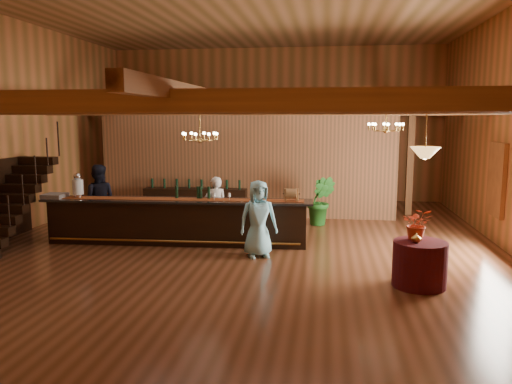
# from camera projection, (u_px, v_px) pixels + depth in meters

# --- Properties ---
(floor) EXTENTS (14.00, 14.00, 0.00)m
(floor) POSITION_uv_depth(u_px,v_px,m) (243.00, 245.00, 11.87)
(floor) COLOR brown
(floor) RESTS_ON ground
(ceiling) EXTENTS (14.00, 14.00, 0.00)m
(ceiling) POSITION_uv_depth(u_px,v_px,m) (242.00, 4.00, 11.06)
(ceiling) COLOR #A57249
(ceiling) RESTS_ON wall_back
(wall_back) EXTENTS (12.00, 0.10, 5.50)m
(wall_back) POSITION_uv_depth(u_px,v_px,m) (274.00, 124.00, 18.32)
(wall_back) COLOR #AF6135
(wall_back) RESTS_ON floor
(wall_front) EXTENTS (12.00, 0.10, 5.50)m
(wall_front) POSITION_uv_depth(u_px,v_px,m) (115.00, 145.00, 4.61)
(wall_front) COLOR #AF6135
(wall_front) RESTS_ON floor
(wall_left) EXTENTS (0.10, 14.00, 5.50)m
(wall_left) POSITION_uv_depth(u_px,v_px,m) (3.00, 128.00, 12.30)
(wall_left) COLOR #AF6135
(wall_left) RESTS_ON floor
(beam_grid) EXTENTS (11.90, 13.90, 0.39)m
(beam_grid) POSITION_uv_depth(u_px,v_px,m) (246.00, 107.00, 11.89)
(beam_grid) COLOR #A05F2F
(beam_grid) RESTS_ON wall_left
(support_posts) EXTENTS (9.20, 10.20, 3.20)m
(support_posts) POSITION_uv_depth(u_px,v_px,m) (239.00, 181.00, 11.15)
(support_posts) COLOR #A05F2F
(support_posts) RESTS_ON floor
(partition_wall) EXTENTS (9.00, 0.18, 3.10)m
(partition_wall) POSITION_uv_depth(u_px,v_px,m) (245.00, 166.00, 15.14)
(partition_wall) COLOR brown
(partition_wall) RESTS_ON floor
(window_right_back) EXTENTS (0.12, 1.05, 1.75)m
(window_right_back) POSITION_uv_depth(u_px,v_px,m) (497.00, 179.00, 11.79)
(window_right_back) COLOR white
(window_right_back) RESTS_ON wall_right
(staircase) EXTENTS (1.00, 2.80, 2.00)m
(staircase) POSITION_uv_depth(u_px,v_px,m) (10.00, 203.00, 11.76)
(staircase) COLOR black
(staircase) RESTS_ON floor
(backroom_boxes) EXTENTS (4.10, 0.60, 1.10)m
(backroom_boxes) POSITION_uv_depth(u_px,v_px,m) (261.00, 190.00, 17.22)
(backroom_boxes) COLOR black
(backroom_boxes) RESTS_ON floor
(tasting_bar) EXTENTS (6.48, 1.13, 1.09)m
(tasting_bar) POSITION_uv_depth(u_px,v_px,m) (177.00, 221.00, 11.93)
(tasting_bar) COLOR black
(tasting_bar) RESTS_ON floor
(beverage_dispenser) EXTENTS (0.26, 0.26, 0.60)m
(beverage_dispenser) POSITION_uv_depth(u_px,v_px,m) (78.00, 186.00, 12.08)
(beverage_dispenser) COLOR silver
(beverage_dispenser) RESTS_ON tasting_bar
(glass_rack_tray) EXTENTS (0.50, 0.50, 0.10)m
(glass_rack_tray) POSITION_uv_depth(u_px,v_px,m) (55.00, 196.00, 12.07)
(glass_rack_tray) COLOR gray
(glass_rack_tray) RESTS_ON tasting_bar
(raffle_drum) EXTENTS (0.34, 0.24, 0.30)m
(raffle_drum) POSITION_uv_depth(u_px,v_px,m) (291.00, 194.00, 11.53)
(raffle_drum) COLOR brown
(raffle_drum) RESTS_ON tasting_bar
(bar_bottle_0) EXTENTS (0.07, 0.07, 0.30)m
(bar_bottle_0) POSITION_uv_depth(u_px,v_px,m) (177.00, 192.00, 11.95)
(bar_bottle_0) COLOR black
(bar_bottle_0) RESTS_ON tasting_bar
(bar_bottle_1) EXTENTS (0.07, 0.07, 0.30)m
(bar_bottle_1) POSITION_uv_depth(u_px,v_px,m) (198.00, 193.00, 11.90)
(bar_bottle_1) COLOR black
(bar_bottle_1) RESTS_ON tasting_bar
(bar_bottle_2) EXTENTS (0.07, 0.07, 0.30)m
(bar_bottle_2) POSITION_uv_depth(u_px,v_px,m) (201.00, 193.00, 11.90)
(bar_bottle_2) COLOR black
(bar_bottle_2) RESTS_ON tasting_bar
(bar_bottle_3) EXTENTS (0.07, 0.07, 0.30)m
(bar_bottle_3) POSITION_uv_depth(u_px,v_px,m) (209.00, 193.00, 11.88)
(bar_bottle_3) COLOR black
(bar_bottle_3) RESTS_ON tasting_bar
(backbar_shelf) EXTENTS (3.13, 0.61, 0.88)m
(backbar_shelf) POSITION_uv_depth(u_px,v_px,m) (196.00, 203.00, 15.15)
(backbar_shelf) COLOR black
(backbar_shelf) RESTS_ON floor
(round_table) EXTENTS (0.95, 0.95, 0.82)m
(round_table) POSITION_uv_depth(u_px,v_px,m) (420.00, 264.00, 8.90)
(round_table) COLOR #390D1A
(round_table) RESTS_ON floor
(chandelier_left) EXTENTS (0.80, 0.80, 0.77)m
(chandelier_left) POSITION_uv_depth(u_px,v_px,m) (200.00, 136.00, 11.14)
(chandelier_left) COLOR #A27432
(chandelier_left) RESTS_ON beam_grid
(chandelier_right) EXTENTS (0.80, 0.80, 0.56)m
(chandelier_right) POSITION_uv_depth(u_px,v_px,m) (386.00, 127.00, 11.45)
(chandelier_right) COLOR #A27432
(chandelier_right) RESTS_ON beam_grid
(pendant_lamp) EXTENTS (0.52, 0.52, 0.90)m
(pendant_lamp) POSITION_uv_depth(u_px,v_px,m) (425.00, 153.00, 8.61)
(pendant_lamp) COLOR #A27432
(pendant_lamp) RESTS_ON beam_grid
(bartender) EXTENTS (0.65, 0.53, 1.54)m
(bartender) POSITION_uv_depth(u_px,v_px,m) (216.00, 207.00, 12.60)
(bartender) COLOR white
(bartender) RESTS_ON floor
(staff_second) EXTENTS (1.03, 0.90, 1.82)m
(staff_second) POSITION_uv_depth(u_px,v_px,m) (98.00, 200.00, 12.81)
(staff_second) COLOR black
(staff_second) RESTS_ON floor
(guest) EXTENTS (0.95, 0.78, 1.67)m
(guest) POSITION_uv_depth(u_px,v_px,m) (258.00, 219.00, 10.76)
(guest) COLOR #8AD5E7
(guest) RESTS_ON floor
(floor_plant) EXTENTS (0.85, 0.73, 1.40)m
(floor_plant) POSITION_uv_depth(u_px,v_px,m) (321.00, 201.00, 13.96)
(floor_plant) COLOR #1F5F1C
(floor_plant) RESTS_ON floor
(table_flowers) EXTENTS (0.57, 0.50, 0.58)m
(table_flowers) POSITION_uv_depth(u_px,v_px,m) (417.00, 224.00, 8.94)
(table_flowers) COLOR #BF3B1B
(table_flowers) RESTS_ON round_table
(table_vase) EXTENTS (0.18, 0.18, 0.28)m
(table_vase) POSITION_uv_depth(u_px,v_px,m) (416.00, 235.00, 8.75)
(table_vase) COLOR #A27432
(table_vase) RESTS_ON round_table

